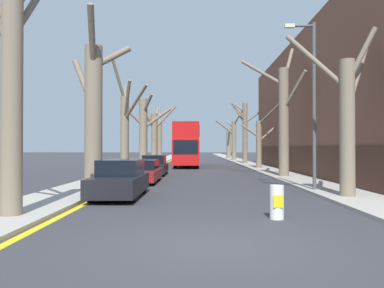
# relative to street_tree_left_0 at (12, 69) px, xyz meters

# --- Properties ---
(ground_plane) EXTENTS (300.00, 300.00, 0.00)m
(ground_plane) POSITION_rel_street_tree_left_0_xyz_m (5.56, -2.69, -4.18)
(ground_plane) COLOR #333338
(sidewalk_left) EXTENTS (2.61, 120.00, 0.12)m
(sidewalk_left) POSITION_rel_street_tree_left_0_xyz_m (-0.24, 47.31, -4.12)
(sidewalk_left) COLOR #A39E93
(sidewalk_left) RESTS_ON ground
(sidewalk_right) EXTENTS (2.61, 120.00, 0.12)m
(sidewalk_right) POSITION_rel_street_tree_left_0_xyz_m (11.37, 47.31, -4.12)
(sidewalk_right) COLOR #A39E93
(sidewalk_right) RESTS_ON ground
(building_facade_right) EXTENTS (10.08, 31.64, 10.35)m
(building_facade_right) POSITION_rel_street_tree_left_0_xyz_m (17.66, 18.94, 0.98)
(building_facade_right) COLOR brown
(building_facade_right) RESTS_ON ground
(kerb_line_stripe) EXTENTS (0.24, 120.00, 0.01)m
(kerb_line_stripe) POSITION_rel_street_tree_left_0_xyz_m (1.24, 47.31, -4.18)
(kerb_line_stripe) COLOR yellow
(kerb_line_stripe) RESTS_ON ground
(street_tree_left_0) EXTENTS (3.15, 2.68, 8.69)m
(street_tree_left_0) POSITION_rel_street_tree_left_0_xyz_m (0.00, 0.00, 0.00)
(street_tree_left_0) COLOR #7A6B56
(street_tree_left_0) RESTS_ON ground
(street_tree_left_1) EXTENTS (3.13, 4.51, 8.39)m
(street_tree_left_1) POSITION_rel_street_tree_left_0_xyz_m (0.16, 7.73, -0.29)
(street_tree_left_1) COLOR #7A6B56
(street_tree_left_1) RESTS_ON ground
(street_tree_left_2) EXTENTS (2.77, 3.87, 8.23)m
(street_tree_left_2) POSITION_rel_street_tree_left_0_xyz_m (0.09, 16.20, -0.76)
(street_tree_left_2) COLOR #7A6B56
(street_tree_left_2) RESTS_ON ground
(street_tree_left_3) EXTENTS (4.30, 2.30, 6.95)m
(street_tree_left_3) POSITION_rel_street_tree_left_0_xyz_m (0.21, 24.85, -0.64)
(street_tree_left_3) COLOR #7A6B56
(street_tree_left_3) RESTS_ON ground
(street_tree_left_4) EXTENTS (4.75, 3.66, 7.57)m
(street_tree_left_4) POSITION_rel_street_tree_left_0_xyz_m (0.21, 33.73, -0.59)
(street_tree_left_4) COLOR #7A6B56
(street_tree_left_4) RESTS_ON ground
(street_tree_left_5) EXTENTS (1.90, 2.41, 8.11)m
(street_tree_left_5) POSITION_rel_street_tree_left_0_xyz_m (-0.04, 41.65, -0.92)
(street_tree_left_5) COLOR #7A6B56
(street_tree_left_5) RESTS_ON ground
(street_tree_right_0) EXTENTS (3.49, 2.09, 6.81)m
(street_tree_right_0) POSITION_rel_street_tree_left_0_xyz_m (11.03, 4.27, -1.03)
(street_tree_right_0) COLOR #7A6B56
(street_tree_right_0) RESTS_ON ground
(street_tree_right_1) EXTENTS (3.78, 3.56, 8.99)m
(street_tree_right_1) POSITION_rel_street_tree_left_0_xyz_m (10.96, 14.58, -0.09)
(street_tree_right_1) COLOR #7A6B56
(street_tree_right_1) RESTS_ON ground
(street_tree_right_2) EXTENTS (4.37, 3.76, 6.03)m
(street_tree_right_2) POSITION_rel_street_tree_left_0_xyz_m (11.15, 24.65, -1.55)
(street_tree_right_2) COLOR #7A6B56
(street_tree_right_2) RESTS_ON ground
(street_tree_right_3) EXTENTS (3.75, 2.25, 7.78)m
(street_tree_right_3) POSITION_rel_street_tree_left_0_xyz_m (11.07, 35.36, -0.00)
(street_tree_right_3) COLOR #7A6B56
(street_tree_right_3) RESTS_ON ground
(street_tree_right_4) EXTENTS (4.28, 4.17, 7.91)m
(street_tree_right_4) POSITION_rel_street_tree_left_0_xyz_m (10.86, 46.85, -0.71)
(street_tree_right_4) COLOR #7A6B56
(street_tree_right_4) RESTS_ON ground
(street_tree_right_5) EXTENTS (2.53, 2.93, 7.91)m
(street_tree_right_5) POSITION_rel_street_tree_left_0_xyz_m (11.07, 56.86, -1.19)
(street_tree_right_5) COLOR #7A6B56
(street_tree_right_5) RESTS_ON ground
(double_decker_bus) EXTENTS (2.56, 11.85, 4.41)m
(double_decker_bus) POSITION_rel_street_tree_left_0_xyz_m (4.19, 29.56, -1.69)
(double_decker_bus) COLOR red
(double_decker_bus) RESTS_ON ground
(parked_car_0) EXTENTS (1.79, 4.43, 1.51)m
(parked_car_0) POSITION_rel_street_tree_left_0_xyz_m (2.11, 4.63, -3.47)
(parked_car_0) COLOR black
(parked_car_0) RESTS_ON ground
(parked_car_1) EXTENTS (1.79, 4.56, 1.29)m
(parked_car_1) POSITION_rel_street_tree_left_0_xyz_m (2.11, 10.96, -3.57)
(parked_car_1) COLOR maroon
(parked_car_1) RESTS_ON ground
(parked_car_2) EXTENTS (1.76, 4.26, 1.45)m
(parked_car_2) POSITION_rel_street_tree_left_0_xyz_m (2.11, 16.74, -3.50)
(parked_car_2) COLOR black
(parked_car_2) RESTS_ON ground
(lamp_post) EXTENTS (1.40, 0.20, 7.61)m
(lamp_post) POSITION_rel_street_tree_left_0_xyz_m (10.35, 6.42, 0.08)
(lamp_post) COLOR #4C4F54
(lamp_post) RESTS_ON ground
(traffic_bollard) EXTENTS (0.39, 0.40, 0.95)m
(traffic_bollard) POSITION_rel_street_tree_left_0_xyz_m (7.42, 0.07, -3.71)
(traffic_bollard) COLOR white
(traffic_bollard) RESTS_ON ground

